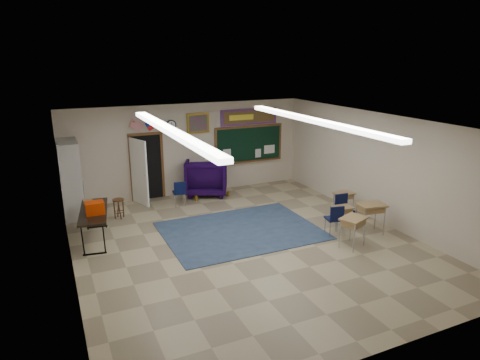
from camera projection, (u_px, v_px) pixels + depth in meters
name	position (u px, v px, depth m)	size (l,w,h in m)	color
floor	(247.00, 244.00, 10.55)	(9.00, 9.00, 0.00)	tan
back_wall	(188.00, 149.00, 14.06)	(8.00, 0.04, 3.00)	#BFB29B
front_wall	(381.00, 268.00, 6.20)	(8.00, 0.04, 3.00)	#BFB29B
left_wall	(67.00, 210.00, 8.53)	(0.04, 9.00, 3.00)	#BFB29B
right_wall	(379.00, 168.00, 11.73)	(0.04, 9.00, 3.00)	#BFB29B
ceiling	(248.00, 123.00, 9.71)	(8.00, 9.00, 0.04)	silver
area_rug	(241.00, 230.00, 11.32)	(4.00, 3.00, 0.02)	#344A64
fluorescent_strips	(248.00, 125.00, 9.73)	(3.86, 6.00, 0.10)	white
doorway	(145.00, 168.00, 13.45)	(1.10, 0.89, 2.16)	black
chalkboard	(249.00, 145.00, 14.91)	(2.55, 0.14, 1.30)	brown
bulletin_board	(249.00, 117.00, 14.64)	(2.10, 0.05, 0.55)	#AA1D0E
framed_art_print	(198.00, 123.00, 13.93)	(0.75, 0.05, 0.65)	olive
wall_clock	(171.00, 125.00, 13.57)	(0.32, 0.05, 0.32)	black
wall_flags	(144.00, 123.00, 13.17)	(1.16, 0.06, 0.70)	red
storage_cabinet	(71.00, 179.00, 12.12)	(0.59, 1.25, 2.20)	#A9A9A4
wingback_armchair	(206.00, 176.00, 14.19)	(1.31, 1.35, 1.23)	black
student_chair_reading	(179.00, 193.00, 13.16)	(0.40, 0.40, 0.80)	black
student_chair_desk_a	(334.00, 219.00, 11.00)	(0.41, 0.41, 0.82)	black
student_chair_desk_b	(344.00, 211.00, 11.55)	(0.43, 0.43, 0.86)	black
student_desk_front_left	(342.00, 217.00, 11.36)	(0.55, 0.44, 0.63)	#9C7D48
student_desk_front_right	(343.00, 202.00, 12.42)	(0.58, 0.45, 0.66)	#9C7D48
student_desk_back_left	(353.00, 231.00, 10.27)	(0.76, 0.68, 0.76)	#9C7D48
student_desk_back_right	(370.00, 217.00, 11.04)	(0.75, 0.61, 0.82)	#9C7D48
folding_table	(95.00, 224.00, 10.63)	(0.92, 1.99, 1.09)	black
wooden_stool	(119.00, 208.00, 12.14)	(0.32, 0.32, 0.57)	#4E3017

